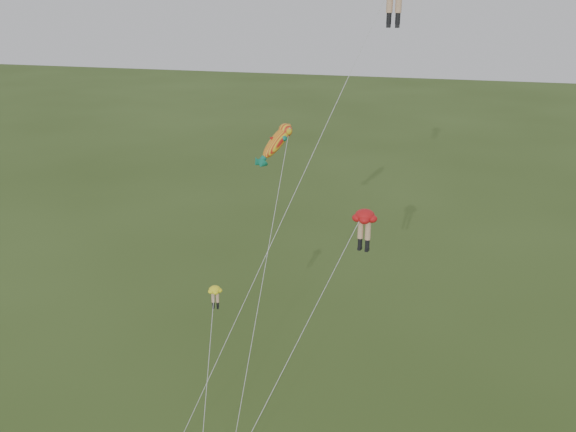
# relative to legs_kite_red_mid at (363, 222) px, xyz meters

# --- Properties ---
(legs_kite_red_mid) EXTENTS (6.30, 11.69, 11.98)m
(legs_kite_red_mid) POSITION_rel_legs_kite_red_mid_xyz_m (0.00, 0.00, 0.00)
(legs_kite_red_mid) COLOR red
(legs_kite_red_mid) RESTS_ON ground
(legs_kite_yellow) EXTENTS (1.41, 6.04, 8.51)m
(legs_kite_yellow) POSITION_rel_legs_kite_red_mid_xyz_m (-7.32, -4.97, -3.65)
(legs_kite_yellow) COLOR #FFF520
(legs_kite_yellow) RESTS_ON ground
(fish_kite) EXTENTS (2.33, 14.00, 16.29)m
(fish_kite) POSITION_rel_legs_kite_red_mid_xyz_m (-5.73, 2.48, 3.69)
(fish_kite) COLOR yellow
(fish_kite) RESTS_ON ground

